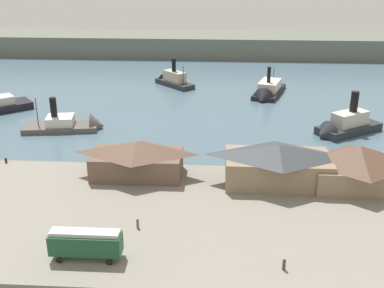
% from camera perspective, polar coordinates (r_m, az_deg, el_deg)
% --- Properties ---
extents(ground_plane, '(320.00, 320.00, 0.00)m').
position_cam_1_polar(ground_plane, '(94.11, -4.23, -2.13)').
color(ground_plane, '#476070').
extents(quay_promenade, '(110.00, 36.00, 1.20)m').
position_cam_1_polar(quay_promenade, '(74.47, -6.48, -8.56)').
color(quay_promenade, gray).
rests_on(quay_promenade, ground).
extents(seawall_edge, '(110.00, 0.80, 1.00)m').
position_cam_1_polar(seawall_edge, '(90.65, -4.53, -2.76)').
color(seawall_edge, '#666159').
rests_on(seawall_edge, ground).
extents(ferry_shed_central_terminal, '(16.11, 8.72, 6.28)m').
position_cam_1_polar(ferry_shed_central_terminal, '(84.74, -6.63, -1.78)').
color(ferry_shed_central_terminal, brown).
rests_on(ferry_shed_central_terminal, quay_promenade).
extents(ferry_shed_west_terminal, '(18.17, 10.03, 7.01)m').
position_cam_1_polar(ferry_shed_west_terminal, '(82.76, 10.27, -2.31)').
color(ferry_shed_west_terminal, '#847056').
rests_on(ferry_shed_west_terminal, quay_promenade).
extents(ferry_shed_east_terminal, '(15.34, 11.21, 7.21)m').
position_cam_1_polar(ferry_shed_east_terminal, '(85.31, 19.28, -2.41)').
color(ferry_shed_east_terminal, '#847056').
rests_on(ferry_shed_east_terminal, quay_promenade).
extents(street_tram, '(9.31, 2.72, 4.10)m').
position_cam_1_polar(street_tram, '(63.84, -12.66, -11.46)').
color(street_tram, '#1E4C2D').
rests_on(street_tram, quay_promenade).
extents(pedestrian_near_west_shed, '(0.42, 0.42, 1.72)m').
position_cam_1_polar(pedestrian_near_west_shed, '(62.37, 11.00, -14.00)').
color(pedestrian_near_west_shed, '#4C3D33').
rests_on(pedestrian_near_west_shed, quay_promenade).
extents(pedestrian_walking_east, '(0.41, 0.41, 1.64)m').
position_cam_1_polar(pedestrian_walking_east, '(69.89, -6.55, -9.47)').
color(pedestrian_walking_east, '#6B5B4C').
rests_on(pedestrian_walking_east, quay_promenade).
extents(mooring_post_center_east, '(0.44, 0.44, 0.90)m').
position_cam_1_polar(mooring_post_center_east, '(97.01, -21.45, -1.85)').
color(mooring_post_center_east, black).
rests_on(mooring_post_center_east, quay_promenade).
extents(ferry_approaching_west, '(11.63, 20.09, 10.76)m').
position_cam_1_polar(ferry_approaching_west, '(139.35, 9.05, 6.23)').
color(ferry_approaching_west, black).
rests_on(ferry_approaching_west, ground).
extents(ferry_mid_harbor, '(13.98, 14.23, 10.02)m').
position_cam_1_polar(ferry_mid_harbor, '(149.88, -2.45, 7.72)').
color(ferry_mid_harbor, '#23282D').
rests_on(ferry_mid_harbor, ground).
extents(ferry_outer_harbor, '(19.15, 9.20, 10.22)m').
position_cam_1_polar(ferry_outer_harbor, '(114.39, -14.11, 2.26)').
color(ferry_outer_harbor, '#514C47').
rests_on(ferry_outer_harbor, ground).
extents(ferry_moored_east, '(17.33, 14.38, 11.55)m').
position_cam_1_polar(ferry_moored_east, '(113.28, 17.74, 2.05)').
color(ferry_moored_east, '#23282D').
rests_on(ferry_moored_east, ground).
extents(far_headland, '(180.00, 24.00, 8.00)m').
position_cam_1_polar(far_headland, '(198.53, -0.01, 11.90)').
color(far_headland, '#60665B').
rests_on(far_headland, ground).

